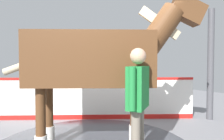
% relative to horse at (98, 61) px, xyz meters
% --- Properties ---
extents(ground_plane, '(16.00, 16.00, 0.02)m').
position_rel_horse_xyz_m(ground_plane, '(-0.23, -0.33, -1.52)').
color(ground_plane, gray).
extents(barrier_wall, '(4.28, 2.94, 1.08)m').
position_rel_horse_xyz_m(barrier_wall, '(-0.92, -1.58, -1.01)').
color(barrier_wall, white).
rests_on(barrier_wall, ground).
extents(roof_post_near, '(0.16, 0.16, 2.85)m').
position_rel_horse_xyz_m(roof_post_near, '(-3.31, 0.18, -0.08)').
color(roof_post_near, '#4C4C51').
rests_on(roof_post_near, ground).
extents(horse, '(2.99, 2.19, 2.67)m').
position_rel_horse_xyz_m(horse, '(0.00, 0.00, 0.00)').
color(horse, brown).
rests_on(horse, ground).
extents(handler, '(0.58, 0.45, 1.68)m').
position_rel_horse_xyz_m(handler, '(-0.08, 0.91, -0.53)').
color(handler, '#47331E').
rests_on(handler, ground).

